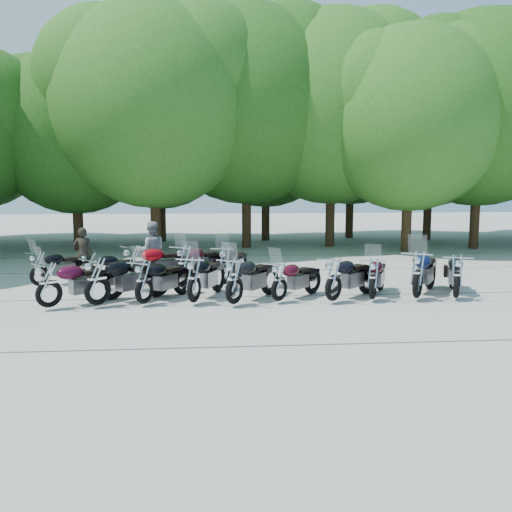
{
  "coord_description": "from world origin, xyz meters",
  "views": [
    {
      "loc": [
        -1.21,
        -12.69,
        2.96
      ],
      "look_at": [
        0.0,
        1.5,
        1.1
      ],
      "focal_mm": 38.0,
      "sensor_mm": 36.0,
      "label": 1
    }
  ],
  "objects": [
    {
      "name": "rider_0",
      "position": [
        -5.21,
        4.64,
        0.83
      ],
      "size": [
        0.61,
        0.4,
        1.65
      ],
      "primitive_type": "imported",
      "rotation": [
        0.0,
        0.0,
        3.13
      ],
      "color": "black",
      "rests_on": "ground"
    },
    {
      "name": "motorcycle_0",
      "position": [
        -5.05,
        0.36,
        0.65
      ],
      "size": [
        2.22,
        1.99,
        1.3
      ],
      "primitive_type": null,
      "rotation": [
        0.0,
        0.0,
        2.25
      ],
      "color": "#3C081E",
      "rests_on": "ground"
    },
    {
      "name": "motorcycle_10",
      "position": [
        -6.17,
        3.3,
        0.6
      ],
      "size": [
        1.87,
        2.03,
        1.2
      ],
      "primitive_type": null,
      "rotation": [
        0.0,
        0.0,
        2.43
      ],
      "color": "black",
      "rests_on": "ground"
    },
    {
      "name": "tree_5",
      "position": [
        4.61,
        13.2,
        6.57
      ],
      "size": [
        9.04,
        9.04,
        11.1
      ],
      "color": "#3A2614",
      "rests_on": "ground"
    },
    {
      "name": "tree_7",
      "position": [
        11.2,
        11.78,
        6.39
      ],
      "size": [
        8.79,
        8.79,
        10.79
      ],
      "color": "#3A2614",
      "rests_on": "ground"
    },
    {
      "name": "motorcycle_14",
      "position": [
        -0.79,
        3.05,
        0.66
      ],
      "size": [
        1.49,
        2.45,
        1.33
      ],
      "primitive_type": null,
      "rotation": [
        0.0,
        0.0,
        2.79
      ],
      "color": "black",
      "rests_on": "ground"
    },
    {
      "name": "motorcycle_3",
      "position": [
        -1.62,
        0.62,
        0.68
      ],
      "size": [
        1.54,
        2.52,
        1.36
      ],
      "primitive_type": null,
      "rotation": [
        0.0,
        0.0,
        2.78
      ],
      "color": "black",
      "rests_on": "ground"
    },
    {
      "name": "motorcycle_6",
      "position": [
        1.87,
        0.5,
        0.66
      ],
      "size": [
        2.16,
        2.13,
        1.32
      ],
      "primitive_type": null,
      "rotation": [
        0.0,
        0.0,
        2.34
      ],
      "color": "black",
      "rests_on": "ground"
    },
    {
      "name": "motorcycle_13",
      "position": [
        -1.97,
        3.2,
        0.68
      ],
      "size": [
        1.98,
        2.4,
        1.36
      ],
      "primitive_type": null,
      "rotation": [
        0.0,
        0.0,
        2.53
      ],
      "color": "#350714",
      "rests_on": "ground"
    },
    {
      "name": "motorcycle_1",
      "position": [
        -3.95,
        0.52,
        0.7
      ],
      "size": [
        2.34,
        2.2,
        1.39
      ],
      "primitive_type": null,
      "rotation": [
        0.0,
        0.0,
        2.3
      ],
      "color": "black",
      "rests_on": "ground"
    },
    {
      "name": "tree_3",
      "position": [
        -3.57,
        11.24,
        6.32
      ],
      "size": [
        8.7,
        8.7,
        10.67
      ],
      "color": "#3A2614",
      "rests_on": "ground"
    },
    {
      "name": "rider_1",
      "position": [
        -3.06,
        4.49,
        0.92
      ],
      "size": [
        1.0,
        0.84,
        1.84
      ],
      "primitive_type": "imported",
      "rotation": [
        0.0,
        0.0,
        3.31
      ],
      "color": "#97979A",
      "rests_on": "ground"
    },
    {
      "name": "motorcycle_11",
      "position": [
        -4.68,
        3.23,
        0.58
      ],
      "size": [
        2.14,
        1.37,
        1.16
      ],
      "primitive_type": null,
      "rotation": [
        0.0,
        0.0,
        1.96
      ],
      "color": "black",
      "rests_on": "ground"
    },
    {
      "name": "motorcycle_8",
      "position": [
        4.11,
        0.63,
        0.73
      ],
      "size": [
        2.04,
        2.59,
        1.46
      ],
      "primitive_type": null,
      "rotation": [
        0.0,
        0.0,
        2.58
      ],
      "color": "#0D133C",
      "rests_on": "ground"
    },
    {
      "name": "tree_12",
      "position": [
        1.8,
        16.47,
        5.72
      ],
      "size": [
        7.88,
        7.88,
        9.67
      ],
      "color": "#3A2614",
      "rests_on": "ground"
    },
    {
      "name": "tree_14",
      "position": [
        10.68,
        16.09,
        5.83
      ],
      "size": [
        8.02,
        8.02,
        9.84
      ],
      "color": "#3A2614",
      "rests_on": "ground"
    },
    {
      "name": "motorcycle_5",
      "position": [
        0.51,
        0.64,
        0.6
      ],
      "size": [
        1.94,
        1.97,
        1.2
      ],
      "primitive_type": null,
      "rotation": [
        0.0,
        0.0,
        2.37
      ],
      "color": "#3D0815",
      "rests_on": "ground"
    },
    {
      "name": "tree_6",
      "position": [
        7.55,
        10.82,
        5.81
      ],
      "size": [
        8.0,
        8.0,
        9.82
      ],
      "color": "#3A2614",
      "rests_on": "ground"
    },
    {
      "name": "motorcycle_7",
      "position": [
        2.93,
        0.62,
        0.63
      ],
      "size": [
        1.55,
        2.31,
        1.26
      ],
      "primitive_type": null,
      "rotation": [
        0.0,
        0.0,
        2.71
      ],
      "color": "#320615",
      "rests_on": "ground"
    },
    {
      "name": "tree_13",
      "position": [
        6.69,
        17.47,
        6.04
      ],
      "size": [
        8.31,
        8.31,
        10.2
      ],
      "color": "#3A2614",
      "rests_on": "ground"
    },
    {
      "name": "motorcycle_2",
      "position": [
        -2.85,
        0.62,
        0.63
      ],
      "size": [
        1.78,
        2.25,
        1.27
      ],
      "primitive_type": null,
      "rotation": [
        0.0,
        0.0,
        2.57
      ],
      "color": "black",
      "rests_on": "ground"
    },
    {
      "name": "ground",
      "position": [
        0.0,
        0.0,
        0.0
      ],
      "size": [
        90.0,
        90.0,
        0.0
      ],
      "primitive_type": "plane",
      "color": "#A5A095",
      "rests_on": "ground"
    },
    {
      "name": "tree_2",
      "position": [
        -7.25,
        12.84,
        5.31
      ],
      "size": [
        7.31,
        7.31,
        8.97
      ],
      "color": "#3A2614",
      "rests_on": "ground"
    },
    {
      "name": "motorcycle_9",
      "position": [
        5.12,
        0.59,
        0.67
      ],
      "size": [
        1.55,
        2.46,
        1.34
      ],
      "primitive_type": null,
      "rotation": [
        0.0,
        0.0,
        2.76
      ],
      "color": "black",
      "rests_on": "ground"
    },
    {
      "name": "tree_4",
      "position": [
        0.54,
        13.09,
        6.64
      ],
      "size": [
        9.13,
        9.13,
        11.2
      ],
      "color": "#3A2614",
      "rests_on": "ground"
    },
    {
      "name": "motorcycle_12",
      "position": [
        -3.41,
        3.11,
        0.7
      ],
      "size": [
        2.49,
        1.98,
        1.4
      ],
      "primitive_type": null,
      "rotation": [
        0.0,
        0.0,
        2.15
      ],
      "color": "#9E050F",
      "rests_on": "ground"
    },
    {
      "name": "tree_11",
      "position": [
        -3.76,
        16.43,
        5.49
      ],
      "size": [
        7.56,
        7.56,
        9.28
      ],
      "color": "#3A2614",
      "rests_on": "ground"
    },
    {
      "name": "tree_10",
      "position": [
        -8.29,
        16.97,
        5.66
      ],
      "size": [
        7.78,
        7.78,
        9.55
      ],
      "color": "#3A2614",
      "rests_on": "ground"
    },
    {
      "name": "motorcycle_4",
      "position": [
        -0.63,
        0.35,
        0.68
      ],
      "size": [
        2.0,
        2.37,
        1.35
      ],
      "primitive_type": null,
      "rotation": [
        0.0,
        0.0,
        2.51
      ],
      "color": "black",
      "rests_on": "ground"
    }
  ]
}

